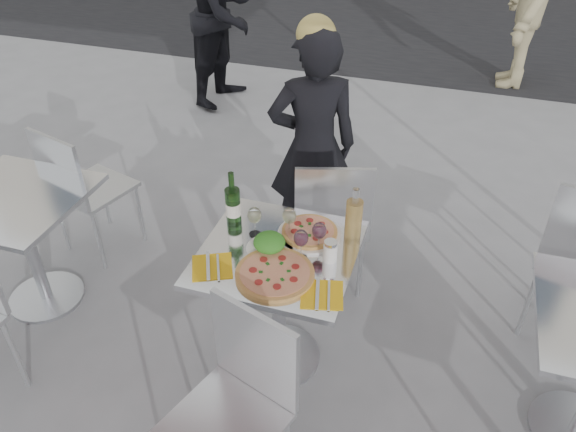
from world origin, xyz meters
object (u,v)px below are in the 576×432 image
(chair_far, at_px, (331,215))
(pizza_far, at_px, (310,232))
(wineglass_white_b, at_px, (289,217))
(sugar_shaker, at_px, (330,251))
(wine_bottle, at_px, (233,205))
(carafe, at_px, (354,220))
(wineglass_red_b, at_px, (319,232))
(side_table_left, at_px, (23,228))
(napkin_right, at_px, (322,294))
(wineglass_white_a, at_px, (254,216))
(chair_near, at_px, (239,394))
(woman_diner, at_px, (313,148))
(pedestrian_a, at_px, (225,13))
(pizza_near, at_px, (275,273))
(napkin_left, at_px, (212,266))
(side_chair_lfar, at_px, (79,184))
(wineglass_red_a, at_px, (301,239))
(main_table, at_px, (279,284))
(salad_plate, at_px, (269,244))

(chair_far, relative_size, pizza_far, 3.00)
(wineglass_white_b, bearing_deg, sugar_shaker, -27.58)
(wine_bottle, height_order, sugar_shaker, wine_bottle)
(carafe, bearing_deg, wineglass_red_b, -136.40)
(side_table_left, height_order, napkin_right, napkin_right)
(pizza_far, bearing_deg, wineglass_white_b, -163.50)
(wineglass_white_b, bearing_deg, pizza_far, 16.50)
(chair_far, relative_size, wineglass_white_a, 5.90)
(chair_near, bearing_deg, chair_far, 106.29)
(wine_bottle, bearing_deg, pizza_far, 3.31)
(chair_near, distance_m, woman_diner, 1.68)
(chair_near, relative_size, carafe, 3.16)
(pedestrian_a, relative_size, pizza_near, 4.89)
(chair_far, height_order, napkin_right, chair_far)
(side_table_left, xyz_separation_m, pizza_far, (1.61, 0.16, 0.23))
(woman_diner, distance_m, wineglass_white_a, 0.92)
(woman_diner, bearing_deg, chair_near, 71.69)
(chair_near, bearing_deg, napkin_left, 142.04)
(side_chair_lfar, height_order, napkin_right, side_chair_lfar)
(side_chair_lfar, height_order, wineglass_red_a, side_chair_lfar)
(chair_near, relative_size, wine_bottle, 3.10)
(wine_bottle, distance_m, wineglass_white_a, 0.14)
(wine_bottle, bearing_deg, carafe, 4.88)
(main_table, bearing_deg, carafe, 31.67)
(side_table_left, bearing_deg, pizza_far, 5.80)
(side_chair_lfar, relative_size, carafe, 3.17)
(pizza_near, distance_m, sugar_shaker, 0.28)
(pizza_near, distance_m, wineglass_red_a, 0.20)
(pizza_far, xyz_separation_m, wineglass_red_b, (0.07, -0.10, 0.09))
(sugar_shaker, bearing_deg, pedestrian_a, 120.60)
(chair_near, xyz_separation_m, wineglass_white_a, (-0.20, 0.75, 0.32))
(wineglass_red_a, relative_size, wineglass_red_b, 1.00)
(woman_diner, bearing_deg, pizza_far, 80.64)
(carafe, bearing_deg, main_table, -148.33)
(wineglass_red_a, bearing_deg, wineglass_white_a, 159.09)
(chair_near, xyz_separation_m, wine_bottle, (-0.33, 0.80, 0.32))
(main_table, height_order, chair_near, chair_near)
(pizza_far, distance_m, napkin_left, 0.51)
(side_chair_lfar, bearing_deg, main_table, 177.90)
(side_chair_lfar, xyz_separation_m, wineglass_red_a, (1.58, -0.49, 0.31))
(chair_near, bearing_deg, wineglass_red_b, 98.94)
(chair_far, relative_size, pizza_near, 2.62)
(wineglass_red_a, bearing_deg, pizza_near, -116.07)
(wineglass_white_a, distance_m, wineglass_white_b, 0.17)
(salad_plate, xyz_separation_m, napkin_left, (-0.21, -0.19, -0.03))
(pedestrian_a, distance_m, wineglass_white_a, 3.31)
(wineglass_white_a, distance_m, napkin_right, 0.53)
(pizza_far, distance_m, napkin_right, 0.42)
(wine_bottle, relative_size, napkin_right, 1.36)
(salad_plate, bearing_deg, chair_far, 76.49)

